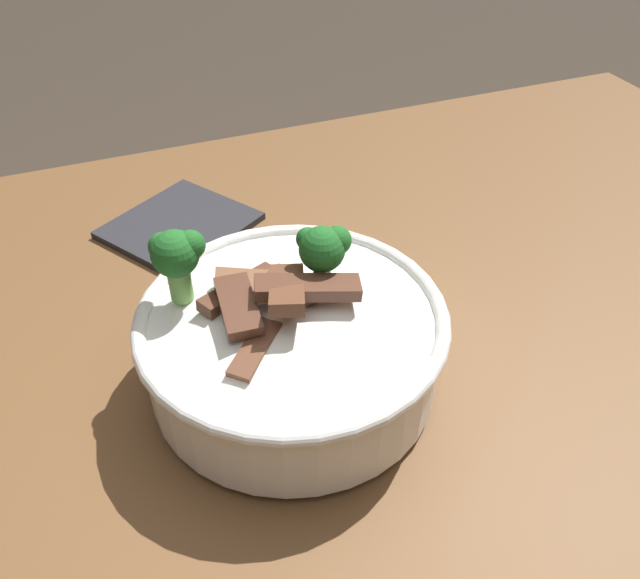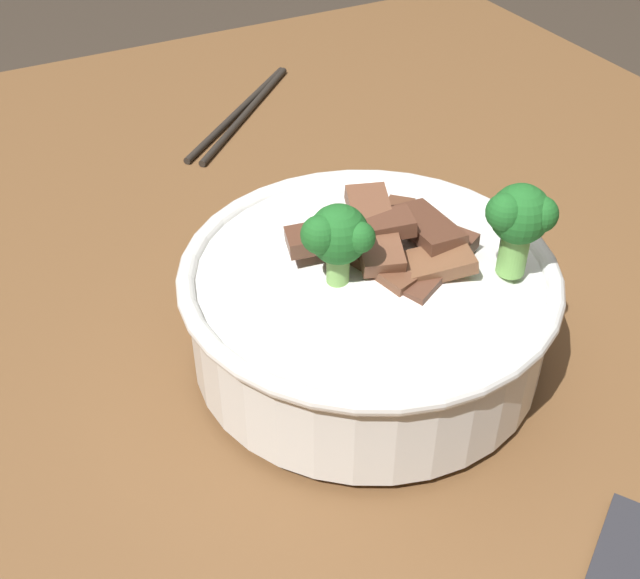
# 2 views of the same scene
# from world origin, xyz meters

# --- Properties ---
(dining_table) EXTENTS (1.24, 1.08, 0.82)m
(dining_table) POSITION_xyz_m (0.00, 0.00, 0.70)
(dining_table) COLOR brown
(dining_table) RESTS_ON ground
(rice_bowl) EXTENTS (0.25, 0.25, 0.14)m
(rice_bowl) POSITION_xyz_m (-0.11, 0.08, 0.88)
(rice_bowl) COLOR white
(rice_bowl) RESTS_ON dining_table
(folded_napkin) EXTENTS (0.19, 0.19, 0.01)m
(folded_napkin) POSITION_xyz_m (-0.15, 0.34, 0.83)
(folded_napkin) COLOR #28282D
(folded_napkin) RESTS_ON dining_table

